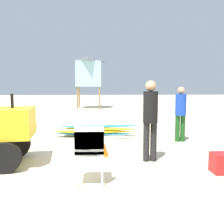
% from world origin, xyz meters
% --- Properties ---
extents(ground, '(80.00, 80.00, 0.00)m').
position_xyz_m(ground, '(0.00, 0.00, 0.00)').
color(ground, beige).
extents(stacked_plastic_chairs, '(0.48, 0.48, 1.02)m').
position_xyz_m(stacked_plastic_chairs, '(0.70, -0.66, 0.60)').
color(stacked_plastic_chairs, white).
rests_on(stacked_plastic_chairs, ground).
extents(surfboard_pile, '(2.76, 0.77, 0.40)m').
position_xyz_m(surfboard_pile, '(0.74, 3.18, 0.20)').
color(surfboard_pile, white).
rests_on(surfboard_pile, ground).
extents(lifeguard_near_left, '(0.32, 0.32, 1.64)m').
position_xyz_m(lifeguard_near_left, '(3.27, 2.46, 0.94)').
color(lifeguard_near_left, '#194C19').
rests_on(lifeguard_near_left, ground).
extents(lifeguard_near_center, '(0.32, 0.32, 1.78)m').
position_xyz_m(lifeguard_near_center, '(1.98, 0.58, 1.03)').
color(lifeguard_near_center, black).
rests_on(lifeguard_near_center, ground).
extents(lifeguard_tower, '(1.98, 1.98, 3.86)m').
position_xyz_m(lifeguard_tower, '(0.06, 13.67, 2.75)').
color(lifeguard_tower, olive).
rests_on(lifeguard_tower, ground).
extents(traffic_cone_near, '(0.34, 0.34, 0.48)m').
position_xyz_m(traffic_cone_near, '(-1.82, 5.21, 0.24)').
color(traffic_cone_near, orange).
rests_on(traffic_cone_near, ground).
extents(traffic_cone_far, '(0.41, 0.41, 0.58)m').
position_xyz_m(traffic_cone_far, '(0.88, 1.06, 0.29)').
color(traffic_cone_far, orange).
rests_on(traffic_cone_far, ground).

